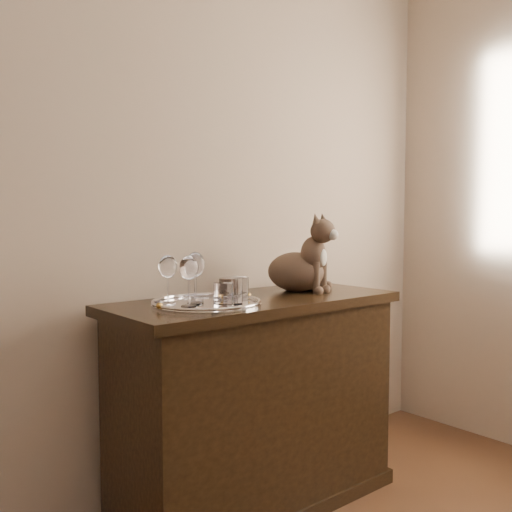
{
  "coord_description": "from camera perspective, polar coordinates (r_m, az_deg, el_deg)",
  "views": [
    {
      "loc": [
        -0.84,
        0.21,
        1.17
      ],
      "look_at": [
        0.61,
        1.95,
        1.02
      ],
      "focal_mm": 40.0,
      "sensor_mm": 36.0,
      "label": 1
    }
  ],
  "objects": [
    {
      "name": "wall_back",
      "position": [
        2.21,
        -17.57,
        8.36
      ],
      "size": [
        4.0,
        0.1,
        2.7
      ],
      "primitive_type": "cube",
      "color": "tan",
      "rests_on": "ground"
    },
    {
      "name": "sideboard",
      "position": [
        2.37,
        -0.03,
        -14.43
      ],
      "size": [
        1.2,
        0.5,
        0.85
      ],
      "primitive_type": null,
      "color": "black",
      "rests_on": "ground"
    },
    {
      "name": "tumbler_c",
      "position": [
        2.15,
        -1.79,
        -3.27
      ],
      "size": [
        0.08,
        0.08,
        0.09
      ],
      "primitive_type": "cylinder",
      "color": "white",
      "rests_on": "tray"
    },
    {
      "name": "cat",
      "position": [
        2.47,
        4.05,
        0.37
      ],
      "size": [
        0.41,
        0.39,
        0.34
      ],
      "primitive_type": null,
      "rotation": [
        0.0,
        0.0,
        0.27
      ],
      "color": "brown",
      "rests_on": "sideboard"
    },
    {
      "name": "wine_glass_a",
      "position": [
        2.09,
        -8.8,
        -2.32
      ],
      "size": [
        0.07,
        0.07,
        0.18
      ],
      "primitive_type": null,
      "color": "silver",
      "rests_on": "tray"
    },
    {
      "name": "tumbler_a",
      "position": [
        2.06,
        -2.53,
        -3.52
      ],
      "size": [
        0.08,
        0.08,
        0.1
      ],
      "primitive_type": "cylinder",
      "color": "white",
      "rests_on": "tray"
    },
    {
      "name": "wine_glass_b",
      "position": [
        2.15,
        -6.06,
        -2.03
      ],
      "size": [
        0.07,
        0.07,
        0.18
      ],
      "primitive_type": null,
      "color": "silver",
      "rests_on": "tray"
    },
    {
      "name": "tray",
      "position": [
        2.09,
        -4.98,
        -4.83
      ],
      "size": [
        0.4,
        0.4,
        0.01
      ],
      "primitive_type": "cylinder",
      "color": "silver",
      "rests_on": "sideboard"
    },
    {
      "name": "wine_glass_d",
      "position": [
        2.06,
        -6.1,
        -2.23
      ],
      "size": [
        0.07,
        0.07,
        0.19
      ],
      "primitive_type": null,
      "color": "silver",
      "rests_on": "tray"
    },
    {
      "name": "tumbler_b",
      "position": [
        2.03,
        -3.26,
        -3.82
      ],
      "size": [
        0.07,
        0.07,
        0.08
      ],
      "primitive_type": "cylinder",
      "color": "silver",
      "rests_on": "tray"
    },
    {
      "name": "wine_glass_c",
      "position": [
        2.0,
        -6.72,
        -2.52
      ],
      "size": [
        0.07,
        0.07,
        0.18
      ],
      "primitive_type": null,
      "color": "white",
      "rests_on": "tray"
    }
  ]
}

